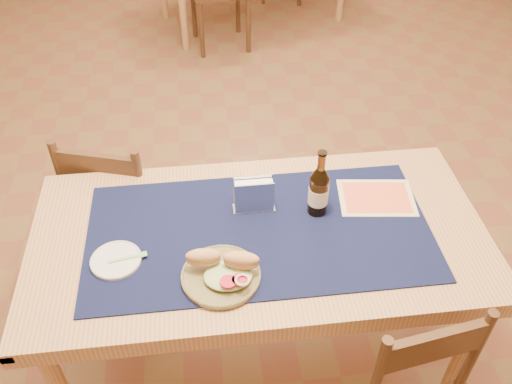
{
  "coord_description": "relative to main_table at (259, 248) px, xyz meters",
  "views": [
    {
      "loc": [
        -0.17,
        -2.11,
        2.13
      ],
      "look_at": [
        0.0,
        -0.7,
        0.85
      ],
      "focal_mm": 38.0,
      "sensor_mm": 36.0,
      "label": 1
    }
  ],
  "objects": [
    {
      "name": "main_table",
      "position": [
        0.0,
        0.0,
        0.0
      ],
      "size": [
        1.6,
        0.8,
        0.75
      ],
      "color": "tan",
      "rests_on": "ground"
    },
    {
      "name": "placemat",
      "position": [
        0.0,
        0.0,
        0.09
      ],
      "size": [
        1.2,
        0.6,
        0.01
      ],
      "primitive_type": "cube",
      "color": "black",
      "rests_on": "main_table"
    },
    {
      "name": "baseboard",
      "position": [
        0.0,
        0.8,
        -0.62
      ],
      "size": [
        6.0,
        7.0,
        0.1
      ],
      "color": "#472C19",
      "rests_on": "ground"
    },
    {
      "name": "chair_main_far",
      "position": [
        -0.56,
        0.55,
        -0.22
      ],
      "size": [
        0.5,
        0.5,
        0.86
      ],
      "color": "#472C19",
      "rests_on": "ground"
    },
    {
      "name": "sandwich_plate",
      "position": [
        -0.14,
        -0.19,
        0.12
      ],
      "size": [
        0.26,
        0.26,
        0.1
      ],
      "color": "olive",
      "rests_on": "placemat"
    },
    {
      "name": "side_plate",
      "position": [
        -0.49,
        -0.08,
        0.1
      ],
      "size": [
        0.17,
        0.17,
        0.01
      ],
      "color": "silver",
      "rests_on": "placemat"
    },
    {
      "name": "fork",
      "position": [
        -0.44,
        -0.08,
        0.1
      ],
      "size": [
        0.13,
        0.04,
        0.0
      ],
      "color": "#7CB865",
      "rests_on": "side_plate"
    },
    {
      "name": "beer_bottle",
      "position": [
        0.22,
        0.08,
        0.19
      ],
      "size": [
        0.07,
        0.07,
        0.27
      ],
      "color": "#4D2D0D",
      "rests_on": "placemat"
    },
    {
      "name": "napkin_holder",
      "position": [
        -0.01,
        0.12,
        0.15
      ],
      "size": [
        0.15,
        0.05,
        0.13
      ],
      "color": "silver",
      "rests_on": "placemat"
    },
    {
      "name": "menu_card",
      "position": [
        0.46,
        0.12,
        0.09
      ],
      "size": [
        0.3,
        0.23,
        0.01
      ],
      "color": "beige",
      "rests_on": "placemat"
    }
  ]
}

